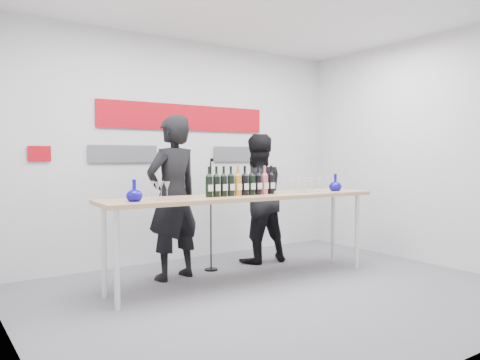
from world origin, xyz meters
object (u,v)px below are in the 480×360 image
(tasting_table, at_px, (245,202))
(presenter_right, at_px, (256,198))
(mic_stand, at_px, (211,236))
(presenter_left, at_px, (173,197))

(tasting_table, bearing_deg, presenter_right, 49.13)
(tasting_table, xyz_separation_m, mic_stand, (-0.05, 0.66, -0.48))
(presenter_right, distance_m, mic_stand, 0.86)
(mic_stand, bearing_deg, presenter_left, 169.79)
(presenter_right, bearing_deg, presenter_left, 13.06)
(presenter_right, relative_size, mic_stand, 1.23)
(presenter_right, bearing_deg, tasting_table, 52.84)
(presenter_left, height_order, presenter_right, presenter_left)
(tasting_table, distance_m, presenter_left, 0.84)
(presenter_left, xyz_separation_m, mic_stand, (0.56, 0.09, -0.52))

